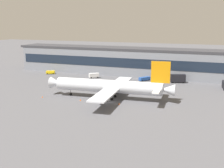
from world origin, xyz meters
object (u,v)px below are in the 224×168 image
Objects in this scene: belt_loader at (144,79)px; traffic_cone_1 at (119,104)px; catering_truck at (178,78)px; crew_van at (94,75)px; traffic_cone_0 at (80,100)px; traffic_cone_2 at (42,97)px; pushback_tractor at (51,72)px; airliner at (111,86)px.

belt_loader is 9.44× the size of traffic_cone_1.
catering_truck reaches higher than crew_van.
crew_van is 8.24× the size of traffic_cone_0.
belt_loader reaches higher than traffic_cone_2.
catering_truck is at bearing 1.56° from pushback_tractor.
belt_loader is at bearing 0.44° from pushback_tractor.
pushback_tractor is 55.50m from belt_loader.
catering_truck reaches higher than traffic_cone_0.
belt_loader is 47.22m from traffic_cone_0.
belt_loader is 45.07m from traffic_cone_1.
belt_loader is 10.40× the size of traffic_cone_2.
crew_van is at bearing -175.03° from belt_loader.
catering_truck is at bearing 72.97° from traffic_cone_1.
catering_truck is 1.43× the size of crew_van.
traffic_cone_2 is (-46.13, -48.22, -1.98)m from catering_truck.
traffic_cone_1 is (29.81, -42.62, -1.12)m from crew_van.
belt_loader is at bearing -174.76° from catering_truck.
airliner is at bearing -95.15° from belt_loader.
belt_loader reaches higher than pushback_tractor.
traffic_cone_0 is at bearing -46.65° from pushback_tractor.
pushback_tractor is at bearing 119.47° from traffic_cone_2.
traffic_cone_1 is at bearing -107.03° from catering_truck.
airliner reaches higher than belt_loader.
crew_van reaches higher than belt_loader.
pushback_tractor is 7.97× the size of traffic_cone_1.
traffic_cone_1 is (15.57, 0.38, 0.02)m from traffic_cone_0.
traffic_cone_1 is at bearing -37.53° from pushback_tractor.
belt_loader is at bearing 57.83° from traffic_cone_2.
crew_van is 45.31m from traffic_cone_0.
airliner is 64.52m from pushback_tractor.
catering_truck is at bearing 5.07° from crew_van.
airliner is 27.60m from traffic_cone_2.
crew_van reaches higher than traffic_cone_2.
airliner reaches higher than traffic_cone_1.
catering_truck is 66.76m from traffic_cone_2.
catering_truck is 72.30m from pushback_tractor.
airliner reaches higher than traffic_cone_2.
traffic_cone_0 is at bearing 4.59° from traffic_cone_2.
traffic_cone_1 reaches higher than traffic_cone_2.
pushback_tractor reaches higher than traffic_cone_1.
traffic_cone_1 is (2.51, -44.99, -0.81)m from belt_loader.
catering_truck is 1.40× the size of pushback_tractor.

